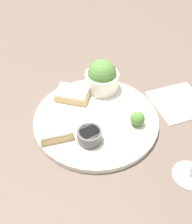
{
  "coord_description": "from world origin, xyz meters",
  "views": [
    {
      "loc": [
        0.09,
        0.48,
        0.52
      ],
      "look_at": [
        0.0,
        0.0,
        0.03
      ],
      "focal_mm": 45.0,
      "sensor_mm": 36.0,
      "label": 1
    }
  ],
  "objects_px": {
    "cheese_toast_near": "(73,94)",
    "napkin": "(179,102)",
    "cheese_toast_far": "(55,131)",
    "sauce_ramekin": "(89,135)",
    "salad_bowl": "(102,77)"
  },
  "relations": [
    {
      "from": "cheese_toast_near",
      "to": "cheese_toast_far",
      "type": "xyz_separation_m",
      "value": [
        0.06,
        0.12,
        -0.0
      ]
    },
    {
      "from": "sauce_ramekin",
      "to": "cheese_toast_near",
      "type": "xyz_separation_m",
      "value": [
        0.02,
        -0.15,
        -0.0
      ]
    },
    {
      "from": "salad_bowl",
      "to": "cheese_toast_near",
      "type": "height_order",
      "value": "salad_bowl"
    },
    {
      "from": "salad_bowl",
      "to": "sauce_ramekin",
      "type": "distance_m",
      "value": 0.19
    },
    {
      "from": "cheese_toast_near",
      "to": "cheese_toast_far",
      "type": "bearing_deg",
      "value": 64.69
    },
    {
      "from": "cheese_toast_near",
      "to": "napkin",
      "type": "relative_size",
      "value": 0.67
    },
    {
      "from": "salad_bowl",
      "to": "napkin",
      "type": "height_order",
      "value": "salad_bowl"
    },
    {
      "from": "cheese_toast_near",
      "to": "napkin",
      "type": "bearing_deg",
      "value": 167.85
    },
    {
      "from": "sauce_ramekin",
      "to": "cheese_toast_far",
      "type": "xyz_separation_m",
      "value": [
        0.08,
        -0.03,
        -0.0
      ]
    },
    {
      "from": "salad_bowl",
      "to": "napkin",
      "type": "distance_m",
      "value": 0.22
    },
    {
      "from": "sauce_ramekin",
      "to": "cheese_toast_near",
      "type": "distance_m",
      "value": 0.16
    },
    {
      "from": "cheese_toast_far",
      "to": "napkin",
      "type": "height_order",
      "value": "cheese_toast_far"
    },
    {
      "from": "cheese_toast_near",
      "to": "cheese_toast_far",
      "type": "relative_size",
      "value": 1.26
    },
    {
      "from": "salad_bowl",
      "to": "sauce_ramekin",
      "type": "xyz_separation_m",
      "value": [
        0.07,
        0.18,
        -0.02
      ]
    },
    {
      "from": "cheese_toast_far",
      "to": "salad_bowl",
      "type": "bearing_deg",
      "value": -134.35
    }
  ]
}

